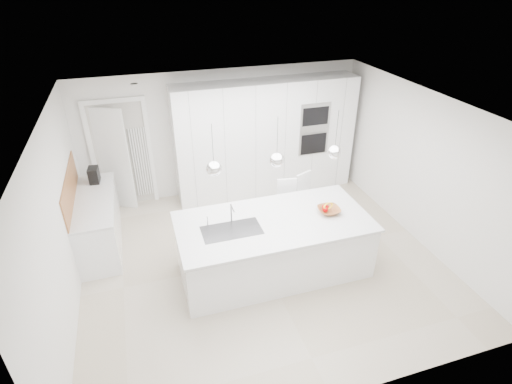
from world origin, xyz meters
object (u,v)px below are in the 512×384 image
object	(u,v)px
bar_stool_left	(289,210)
fruit_bowl	(329,210)
bar_stool_right	(305,204)
island_base	(274,248)
espresso_machine	(94,175)

from	to	relation	value
bar_stool_left	fruit_bowl	bearing A→B (deg)	-59.60
bar_stool_left	bar_stool_right	size ratio (longest dim) A/B	0.98
fruit_bowl	bar_stool_left	distance (m)	0.95
island_base	bar_stool_right	xyz separation A→B (m)	(0.89, 0.88, 0.10)
fruit_bowl	island_base	bearing A→B (deg)	-179.69
espresso_machine	bar_stool_left	size ratio (longest dim) A/B	0.25
espresso_machine	bar_stool_right	world-z (taller)	espresso_machine
island_base	bar_stool_left	xyz separation A→B (m)	(0.54, 0.80, 0.10)
island_base	fruit_bowl	distance (m)	1.00
island_base	fruit_bowl	size ratio (longest dim) A/B	8.42
espresso_machine	bar_stool_right	xyz separation A→B (m)	(3.42, -1.22, -0.50)
espresso_machine	bar_stool_left	xyz separation A→B (m)	(3.07, -1.30, -0.51)
island_base	fruit_bowl	xyz separation A→B (m)	(0.86, 0.00, 0.51)
bar_stool_right	bar_stool_left	bearing A→B (deg)	170.77
island_base	bar_stool_left	size ratio (longest dim) A/B	2.66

